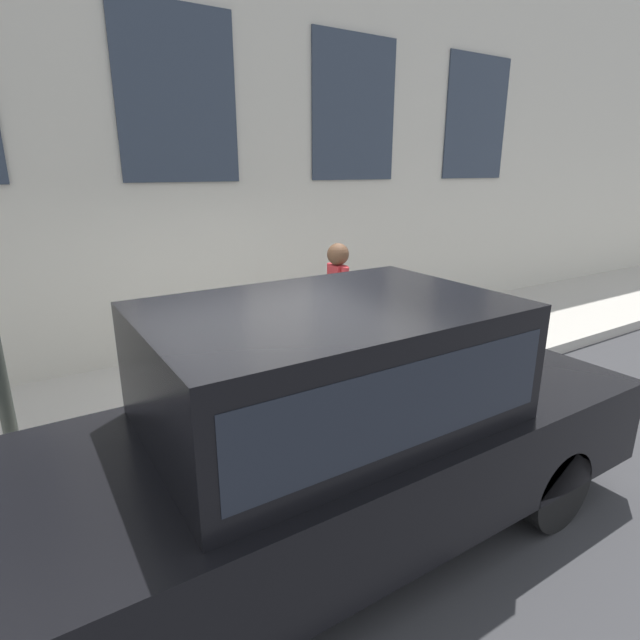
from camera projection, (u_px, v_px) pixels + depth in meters
ground_plane at (286, 442)px, 5.11m from camera, size 80.00×80.00×0.00m
sidewalk at (234, 389)px, 6.17m from camera, size 2.68×60.00×0.16m
building_facade at (174, 98)px, 6.37m from camera, size 0.33×40.00×7.11m
fire_hydrant at (301, 363)px, 5.70m from camera, size 0.32×0.44×0.77m
person at (338, 297)px, 6.17m from camera, size 0.40×0.27×1.67m
parked_car_black_near at (328, 420)px, 3.52m from camera, size 1.83×5.01×1.84m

